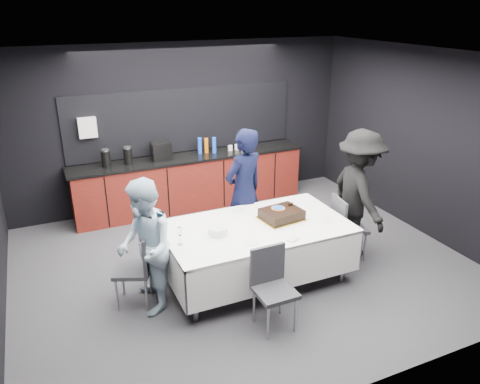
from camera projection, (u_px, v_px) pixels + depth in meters
name	position (u px, v px, depth m)	size (l,w,h in m)	color
ground	(243.00, 264.00, 6.51)	(6.00, 6.00, 0.00)	#3D3C41
room_shell	(243.00, 135.00, 5.81)	(6.04, 5.04, 2.82)	white
kitchenette	(190.00, 177.00, 8.17)	(4.10, 0.64, 2.05)	#57130D
party_table	(256.00, 235.00, 5.93)	(2.32, 1.32, 0.78)	#99999E
cake_assembly	(282.00, 214.00, 6.04)	(0.58, 0.49, 0.17)	gold
plate_stack	(218.00, 231.00, 5.64)	(0.23, 0.23, 0.10)	white
loose_plate_near	(251.00, 242.00, 5.46)	(0.18, 0.18, 0.01)	white
loose_plate_right_a	(299.00, 213.00, 6.23)	(0.18, 0.18, 0.01)	white
loose_plate_right_b	(326.00, 219.00, 6.04)	(0.22, 0.22, 0.01)	white
loose_plate_far	(238.00, 210.00, 6.30)	(0.20, 0.20, 0.01)	white
fork_pile	(293.00, 239.00, 5.52)	(0.15, 0.09, 0.02)	white
champagne_flute	(179.00, 232.00, 5.36)	(0.06, 0.06, 0.22)	white
chair_left	(139.00, 264.00, 5.50)	(0.55, 0.55, 0.92)	#313137
chair_right	(345.00, 224.00, 6.49)	(0.48, 0.48, 0.92)	#313137
chair_near	(272.00, 282.00, 5.14)	(0.42, 0.42, 0.92)	#313137
person_center	(244.00, 192.00, 6.57)	(0.67, 0.44, 1.83)	black
person_left	(145.00, 247.00, 5.30)	(0.78, 0.61, 1.61)	#AEC7DA
person_right	(359.00, 193.00, 6.53)	(1.17, 0.67, 1.81)	black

